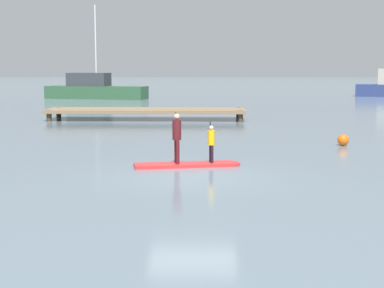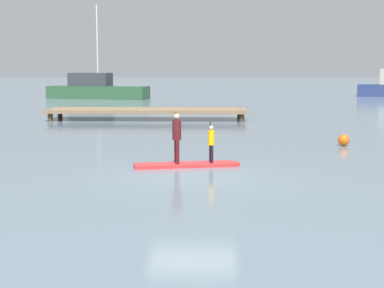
# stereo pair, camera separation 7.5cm
# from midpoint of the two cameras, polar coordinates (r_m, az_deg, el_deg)

# --- Properties ---
(ground_plane) EXTENTS (240.00, 240.00, 0.00)m
(ground_plane) POSITION_cam_midpoint_polar(r_m,az_deg,el_deg) (17.23, -0.04, -2.98)
(ground_plane) COLOR slate
(paddleboard_near) EXTENTS (3.30, 1.33, 0.10)m
(paddleboard_near) POSITION_cam_midpoint_polar(r_m,az_deg,el_deg) (18.79, -0.61, -1.94)
(paddleboard_near) COLOR red
(paddleboard_near) RESTS_ON ground
(paddler_adult) EXTENTS (0.32, 0.48, 1.56)m
(paddler_adult) POSITION_cam_midpoint_polar(r_m,az_deg,el_deg) (18.61, -1.54, 0.84)
(paddler_adult) COLOR #4C1419
(paddler_adult) RESTS_ON paddleboard_near
(paddler_child_solo) EXTENTS (0.24, 0.40, 1.26)m
(paddler_child_solo) POSITION_cam_midpoint_polar(r_m,az_deg,el_deg) (18.84, 1.70, 0.22)
(paddler_child_solo) COLOR black
(paddler_child_solo) RESTS_ON paddleboard_near
(fishing_boat_white_large) EXTENTS (9.32, 4.08, 8.21)m
(fishing_boat_white_large) POSITION_cam_midpoint_polar(r_m,az_deg,el_deg) (55.17, -9.13, 5.09)
(fishing_boat_white_large) COLOR #2D5638
(fishing_boat_white_large) RESTS_ON ground
(floating_dock) EXTENTS (11.05, 2.74, 0.61)m
(floating_dock) POSITION_cam_midpoint_polar(r_m,az_deg,el_deg) (34.38, -4.34, 3.13)
(floating_dock) COLOR #846B4C
(floating_dock) RESTS_ON ground
(mooring_buoy_near) EXTENTS (0.44, 0.44, 0.44)m
(mooring_buoy_near) POSITION_cam_midpoint_polar(r_m,az_deg,el_deg) (24.15, 13.84, 0.37)
(mooring_buoy_near) COLOR orange
(mooring_buoy_near) RESTS_ON ground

